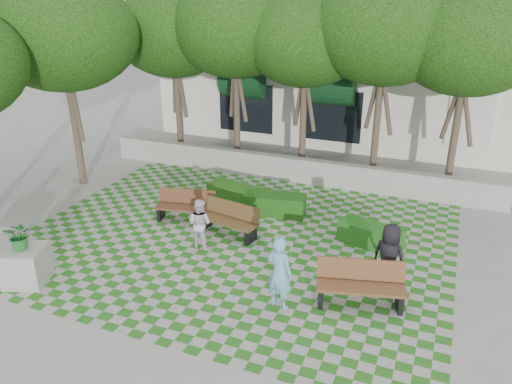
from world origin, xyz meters
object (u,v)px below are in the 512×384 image
at_px(hedge_east, 371,235).
at_px(planter_front, 24,258).
at_px(bench_east, 361,285).
at_px(hedge_midright, 275,204).
at_px(bench_mid, 229,220).
at_px(person_white, 200,224).
at_px(person_dark, 389,257).
at_px(bench_west, 186,206).
at_px(person_blue, 279,273).
at_px(hedge_midleft, 236,195).

height_order(hedge_east, planter_front, planter_front).
relative_size(bench_east, hedge_midright, 1.10).
relative_size(bench_mid, person_white, 1.33).
xyz_separation_m(person_dark, person_white, (-5.12, 0.16, -0.13)).
distance_m(hedge_east, person_white, 4.79).
relative_size(hedge_east, planter_front, 1.07).
bearing_deg(hedge_midright, bench_west, -148.75).
distance_m(bench_east, bench_mid, 4.70).
bearing_deg(person_blue, hedge_east, -95.97).
relative_size(hedge_midright, person_white, 1.31).
bearing_deg(bench_east, bench_mid, 140.07).
distance_m(person_blue, person_dark, 2.72).
xyz_separation_m(bench_mid, hedge_midright, (0.77, 1.86, -0.13)).
bearing_deg(bench_west, bench_mid, -24.69).
xyz_separation_m(hedge_midleft, person_blue, (3.27, -4.90, 0.55)).
xyz_separation_m(bench_east, hedge_midright, (-3.47, 3.89, -0.17)).
distance_m(hedge_midright, person_white, 3.11).
relative_size(hedge_midleft, person_dark, 1.10).
height_order(hedge_midleft, person_blue, person_blue).
xyz_separation_m(hedge_midright, hedge_midleft, (-1.49, 0.23, -0.00)).
xyz_separation_m(bench_west, person_blue, (4.20, -3.20, 0.42)).
xyz_separation_m(bench_east, bench_mid, (-4.24, 2.04, -0.04)).
bearing_deg(person_dark, hedge_midright, -18.17).
bearing_deg(person_white, hedge_midleft, -78.96).
bearing_deg(hedge_east, bench_east, -84.74).
xyz_separation_m(hedge_east, hedge_midleft, (-4.69, 1.20, 0.02)).
height_order(hedge_east, person_white, person_white).
distance_m(hedge_midleft, person_dark, 6.34).
distance_m(hedge_midleft, planter_front, 6.87).
height_order(bench_east, bench_west, bench_east).
relative_size(bench_west, person_blue, 1.08).
distance_m(planter_front, person_dark, 8.77).
xyz_separation_m(hedge_east, person_blue, (-1.42, -3.70, 0.57)).
bearing_deg(bench_west, hedge_east, -6.21).
distance_m(bench_west, person_blue, 5.30).
distance_m(bench_mid, planter_front, 5.47).
relative_size(bench_west, person_dark, 1.12).
distance_m(hedge_midleft, person_white, 3.12).
bearing_deg(planter_front, bench_east, 15.40).
height_order(bench_mid, person_blue, person_blue).
distance_m(bench_west, hedge_east, 5.63).
xyz_separation_m(hedge_midleft, person_dark, (5.43, -3.24, 0.52)).
height_order(bench_east, hedge_midleft, bench_east).
height_order(bench_mid, person_white, person_white).
distance_m(hedge_east, hedge_midright, 3.34).
relative_size(hedge_midleft, person_white, 1.30).
bearing_deg(bench_west, bench_east, -33.68).
bearing_deg(hedge_midright, hedge_midleft, 171.16).
relative_size(bench_east, person_blue, 1.19).
bearing_deg(person_dark, bench_east, 81.35).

